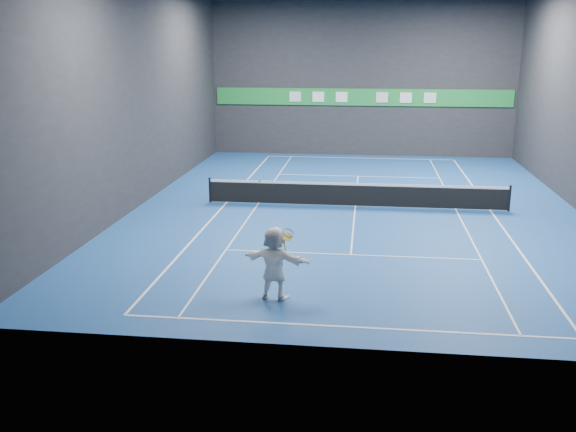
# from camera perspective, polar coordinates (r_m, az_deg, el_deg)

# --- Properties ---
(ground) EXTENTS (26.00, 26.00, 0.00)m
(ground) POSITION_cam_1_polar(r_m,az_deg,el_deg) (26.94, 6.00, 0.85)
(ground) COLOR #1A4991
(ground) RESTS_ON ground
(wall_back) EXTENTS (18.00, 0.10, 9.00)m
(wall_back) POSITION_cam_1_polar(r_m,az_deg,el_deg) (39.18, 6.62, 11.92)
(wall_back) COLOR #27282A
(wall_back) RESTS_ON ground
(wall_front) EXTENTS (18.00, 0.10, 9.00)m
(wall_front) POSITION_cam_1_polar(r_m,az_deg,el_deg) (13.29, 5.26, 6.04)
(wall_front) COLOR #27282A
(wall_front) RESTS_ON ground
(wall_left) EXTENTS (0.10, 26.00, 9.00)m
(wall_left) POSITION_cam_1_polar(r_m,az_deg,el_deg) (27.84, -12.90, 10.41)
(wall_left) COLOR #27282A
(wall_left) RESTS_ON ground
(baseline_near) EXTENTS (10.98, 0.08, 0.01)m
(baseline_near) POSITION_cam_1_polar(r_m,az_deg,el_deg) (15.68, 5.01, -9.77)
(baseline_near) COLOR white
(baseline_near) RESTS_ON ground
(baseline_far) EXTENTS (10.98, 0.08, 0.01)m
(baseline_far) POSITION_cam_1_polar(r_m,az_deg,el_deg) (38.58, 6.40, 5.15)
(baseline_far) COLOR white
(baseline_far) RESTS_ON ground
(sideline_doubles_left) EXTENTS (0.08, 23.78, 0.01)m
(sideline_doubles_left) POSITION_cam_1_polar(r_m,az_deg,el_deg) (27.58, -5.48, 1.20)
(sideline_doubles_left) COLOR white
(sideline_doubles_left) RESTS_ON ground
(sideline_doubles_right) EXTENTS (0.08, 23.78, 0.01)m
(sideline_doubles_right) POSITION_cam_1_polar(r_m,az_deg,el_deg) (27.41, 17.55, 0.47)
(sideline_doubles_right) COLOR white
(sideline_doubles_right) RESTS_ON ground
(sideline_singles_left) EXTENTS (0.06, 23.78, 0.01)m
(sideline_singles_left) POSITION_cam_1_polar(r_m,az_deg,el_deg) (27.31, -2.65, 1.12)
(sideline_singles_left) COLOR white
(sideline_singles_left) RESTS_ON ground
(sideline_singles_right) EXTENTS (0.06, 23.78, 0.01)m
(sideline_singles_right) POSITION_cam_1_polar(r_m,az_deg,el_deg) (27.19, 14.69, 0.57)
(sideline_singles_right) COLOR white
(sideline_singles_right) RESTS_ON ground
(service_line_near) EXTENTS (8.23, 0.06, 0.01)m
(service_line_near) POSITION_cam_1_polar(r_m,az_deg,el_deg) (20.79, 5.60, -3.44)
(service_line_near) COLOR white
(service_line_near) RESTS_ON ground
(service_line_far) EXTENTS (8.23, 0.06, 0.01)m
(service_line_far) POSITION_cam_1_polar(r_m,az_deg,el_deg) (33.18, 6.25, 3.54)
(service_line_far) COLOR white
(service_line_far) RESTS_ON ground
(center_service_line) EXTENTS (0.06, 12.80, 0.01)m
(center_service_line) POSITION_cam_1_polar(r_m,az_deg,el_deg) (26.94, 6.00, 0.85)
(center_service_line) COLOR white
(center_service_line) RESTS_ON ground
(player) EXTENTS (1.93, 1.02, 1.98)m
(player) POSITION_cam_1_polar(r_m,az_deg,el_deg) (16.91, -1.22, -4.20)
(player) COLOR white
(player) RESTS_ON ground
(tennis_ball) EXTENTS (0.06, 0.06, 0.06)m
(tennis_ball) POSITION_cam_1_polar(r_m,az_deg,el_deg) (16.50, -2.55, 3.12)
(tennis_ball) COLOR #C6EC27
(tennis_ball) RESTS_ON player
(tennis_net) EXTENTS (12.50, 0.10, 1.07)m
(tennis_net) POSITION_cam_1_polar(r_m,az_deg,el_deg) (26.81, 6.03, 1.96)
(tennis_net) COLOR black
(tennis_net) RESTS_ON ground
(sponsor_banner) EXTENTS (17.64, 0.11, 1.00)m
(sponsor_banner) POSITION_cam_1_polar(r_m,az_deg,el_deg) (39.18, 6.57, 10.45)
(sponsor_banner) COLOR #1F9039
(sponsor_banner) RESTS_ON wall_back
(tennis_racket) EXTENTS (0.43, 0.38, 0.67)m
(tennis_racket) POSITION_cam_1_polar(r_m,az_deg,el_deg) (16.68, -0.03, -1.77)
(tennis_racket) COLOR #B61F13
(tennis_racket) RESTS_ON player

